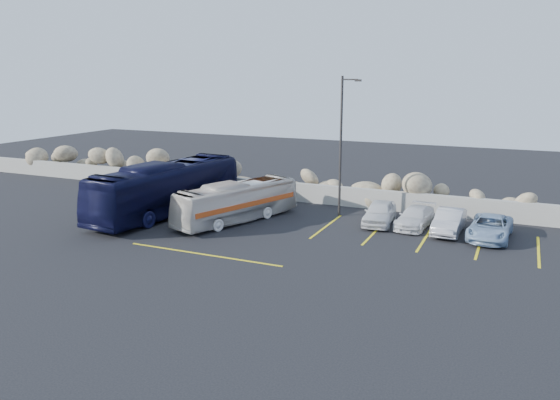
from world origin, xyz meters
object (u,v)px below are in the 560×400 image
at_px(lamppost, 342,143).
at_px(car_c, 415,217).
at_px(vintage_bus, 237,202).
at_px(car_d, 490,227).
at_px(car_a, 380,213).
at_px(tour_coach, 167,188).
at_px(car_b, 449,221).

xyz_separation_m(lamppost, car_c, (4.46, -0.67, -3.75)).
bearing_deg(vintage_bus, car_c, 36.50).
bearing_deg(vintage_bus, car_d, 29.24).
distance_m(lamppost, car_d, 9.18).
bearing_deg(car_a, lamppost, 158.09).
bearing_deg(car_d, tour_coach, -169.12).
relative_size(car_a, car_c, 1.01).
bearing_deg(car_c, tour_coach, -162.06).
xyz_separation_m(vintage_bus, car_a, (7.47, 2.70, -0.47)).
bearing_deg(car_b, car_c, 169.83).
distance_m(lamppost, car_b, 7.35).
bearing_deg(car_b, car_d, -4.79).
bearing_deg(car_c, lamppost, 176.95).
distance_m(car_a, car_d, 5.77).
height_order(tour_coach, car_d, tour_coach).
bearing_deg(tour_coach, car_a, 19.13).
xyz_separation_m(lamppost, car_d, (8.29, -1.29, -3.71)).
bearing_deg(vintage_bus, car_a, 39.58).
height_order(tour_coach, car_c, tour_coach).
xyz_separation_m(vintage_bus, car_d, (13.22, 2.22, -0.53)).
height_order(car_b, car_d, car_b).
relative_size(lamppost, car_a, 2.12).
xyz_separation_m(car_a, car_c, (1.92, 0.13, -0.10)).
relative_size(vintage_bus, car_c, 2.14).
distance_m(tour_coach, car_b, 15.99).
bearing_deg(tour_coach, vintage_bus, 8.33).
distance_m(tour_coach, car_d, 17.95).
bearing_deg(car_b, tour_coach, -168.59).
distance_m(car_b, car_c, 1.85).
distance_m(lamppost, car_a, 4.52).
relative_size(lamppost, vintage_bus, 1.00).
xyz_separation_m(lamppost, car_a, (2.54, -0.81, -3.65)).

